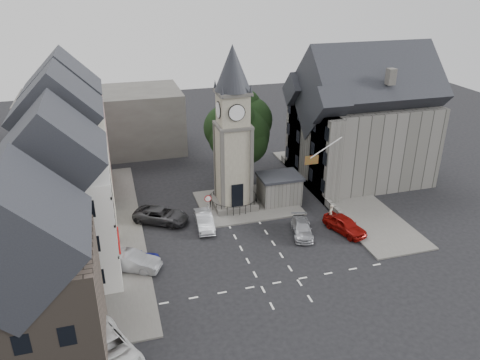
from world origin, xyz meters
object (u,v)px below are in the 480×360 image
object	(u,v)px
clock_tower	(233,131)
pedestrian	(331,214)
stone_shelter	(279,189)
car_west_blue	(134,258)
car_east_red	(345,225)

from	to	relation	value
clock_tower	pedestrian	distance (m)	12.29
stone_shelter	car_west_blue	size ratio (longest dim) A/B	1.03
car_west_blue	car_east_red	world-z (taller)	car_east_red
clock_tower	stone_shelter	bearing A→B (deg)	-5.84
stone_shelter	car_east_red	bearing A→B (deg)	-63.59
clock_tower	stone_shelter	xyz separation A→B (m)	(4.80, -0.49, -6.57)
stone_shelter	clock_tower	bearing A→B (deg)	174.16
stone_shelter	pedestrian	xyz separation A→B (m)	(3.20, -5.50, -0.58)
car_west_blue	clock_tower	bearing A→B (deg)	-38.97
car_east_red	pedestrian	world-z (taller)	pedestrian
car_west_blue	pedestrian	world-z (taller)	pedestrian
car_east_red	pedestrian	size ratio (longest dim) A/B	2.33
car_west_blue	car_east_red	bearing A→B (deg)	-75.69
stone_shelter	car_east_red	distance (m)	8.35
pedestrian	car_east_red	bearing A→B (deg)	60.09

